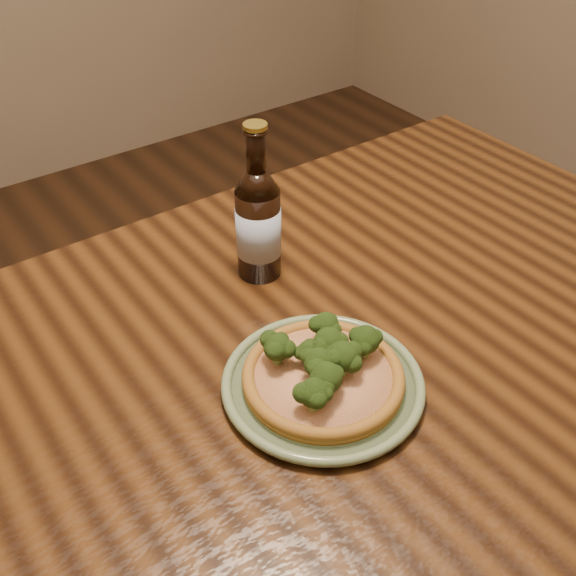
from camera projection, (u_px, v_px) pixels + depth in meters
table at (281, 405)px, 1.01m from camera, size 1.60×0.90×0.75m
plate at (323, 384)px, 0.90m from camera, size 0.27×0.27×0.02m
pizza at (324, 372)px, 0.89m from camera, size 0.22×0.22×0.07m
beer_bottle at (258, 222)px, 1.05m from camera, size 0.07×0.07×0.26m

